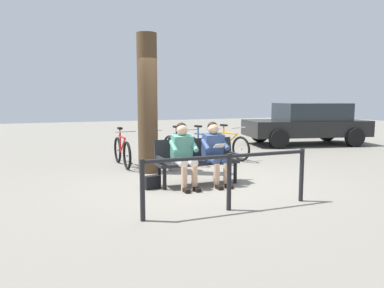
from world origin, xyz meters
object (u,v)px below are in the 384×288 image
object	(u,v)px
handbag	(152,182)
bicycle_silver	(203,148)
bench	(196,158)
parked_car	(307,123)
bicycle_orange	(228,146)
bicycle_red	(122,151)
person_companion	(184,152)
bicycle_black	(148,149)
person_reading	(215,150)
tree_trunk	(148,104)
litter_bin	(176,154)
bicycle_purple	(180,149)

from	to	relation	value
handbag	bicycle_silver	distance (m)	3.15
bicycle_silver	bench	bearing A→B (deg)	-43.89
parked_car	handbag	bearing A→B (deg)	43.58
bicycle_orange	bicycle_silver	size ratio (longest dim) A/B	1.01
bicycle_red	bicycle_orange	bearing A→B (deg)	88.16
person_companion	bicycle_black	world-z (taller)	person_companion
person_reading	parked_car	size ratio (longest dim) A/B	0.27
person_reading	handbag	xyz separation A→B (m)	(1.23, -0.08, -0.54)
tree_trunk	bicycle_orange	bearing A→B (deg)	-158.48
tree_trunk	person_companion	bearing A→B (deg)	99.12
handbag	litter_bin	bearing A→B (deg)	-123.86
parked_car	person_reading	bearing A→B (deg)	49.34
bicycle_silver	bicycle_purple	bearing A→B (deg)	-110.85
litter_bin	parked_car	distance (m)	6.58
person_companion	handbag	distance (m)	0.81
bicycle_orange	litter_bin	bearing A→B (deg)	-75.25
bicycle_black	person_reading	bearing A→B (deg)	10.93
parked_car	bicycle_black	bearing A→B (deg)	26.84
bench	tree_trunk	bearing A→B (deg)	-68.02
person_companion	bicycle_purple	xyz separation A→B (m)	(-0.84, -2.51, -0.30)
person_reading	parked_car	bearing A→B (deg)	-142.44
bench	person_companion	bearing A→B (deg)	27.13
tree_trunk	bicycle_silver	distance (m)	2.24
person_companion	bicycle_red	distance (m)	2.67
handbag	parked_car	size ratio (longest dim) A/B	0.07
person_companion	bicycle_orange	size ratio (longest dim) A/B	0.73
handbag	bicycle_purple	xyz separation A→B (m)	(-1.43, -2.42, 0.24)
bicycle_red	bicycle_black	bearing A→B (deg)	96.29
person_companion	parked_car	size ratio (longest dim) A/B	0.27
person_companion	handbag	size ratio (longest dim) A/B	4.00
litter_bin	parked_car	bearing A→B (deg)	-154.47
litter_bin	tree_trunk	bearing A→B (deg)	-5.08
person_companion	bicycle_silver	distance (m)	2.88
bicycle_purple	tree_trunk	bearing A→B (deg)	-63.83
bicycle_red	parked_car	world-z (taller)	parked_car
handbag	litter_bin	size ratio (longest dim) A/B	0.39
bench	bicycle_purple	xyz separation A→B (m)	(-0.52, -2.34, -0.15)
litter_bin	bicycle_red	xyz separation A→B (m)	(1.04, -1.04, -0.03)
bicycle_silver	bicycle_black	bearing A→B (deg)	-115.69
person_reading	litter_bin	world-z (taller)	person_reading
person_companion	bicycle_silver	world-z (taller)	person_companion
bench	bicycle_red	size ratio (longest dim) A/B	0.95
handbag	bicycle_red	xyz separation A→B (m)	(0.06, -2.49, 0.24)
bicycle_purple	parked_car	size ratio (longest dim) A/B	0.37
person_companion	parked_car	xyz separation A→B (m)	(-6.31, -4.36, 0.11)
bicycle_red	litter_bin	bearing A→B (deg)	43.00
bicycle_purple	bicycle_red	size ratio (longest dim) A/B	0.98
bicycle_orange	parked_car	distance (m)	4.47
person_companion	bicycle_red	size ratio (longest dim) A/B	0.71
bicycle_red	tree_trunk	bearing A→B (deg)	20.11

